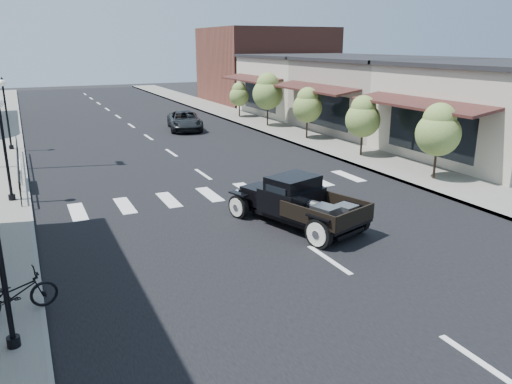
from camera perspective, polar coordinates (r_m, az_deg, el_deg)
name	(u,v)px	position (r m, az deg, el deg)	size (l,w,h in m)	color
ground	(277,225)	(15.93, 2.40, -3.78)	(120.00, 120.00, 0.00)	black
road	(157,143)	(29.58, -11.26, 5.50)	(14.00, 80.00, 0.02)	black
road_markings	(183,161)	(24.86, -8.37, 3.54)	(12.00, 60.00, 0.06)	silver
sidewalk_right	(286,131)	(32.63, 3.42, 6.93)	(3.00, 80.00, 0.15)	gray
storefront_near	(507,112)	(28.11, 26.73, 8.13)	(10.00, 9.00, 4.50)	#B5AC99
storefront_mid	(388,96)	(34.36, 14.86, 10.57)	(10.00, 9.00, 4.50)	#A39688
storefront_far	(315,86)	(41.63, 6.79, 11.96)	(10.00, 9.00, 4.50)	beige
far_building_right	(266,65)	(50.52, 1.16, 14.29)	(11.00, 10.00, 7.00)	brown
railing	(18,163)	(23.71, -25.54, 3.06)	(0.08, 10.00, 1.00)	black
banner	(22,178)	(21.81, -25.20, 1.49)	(0.04, 2.20, 0.60)	silver
lamp_post_b	(5,149)	(19.53, -26.77, 4.46)	(0.36, 0.36, 3.76)	black
lamp_post_c	(7,114)	(29.42, -26.61, 8.02)	(0.36, 0.36, 3.76)	black
small_tree_a	(437,143)	(21.75, 19.99, 5.31)	(1.81, 1.81, 3.01)	olive
small_tree_b	(362,127)	(25.45, 12.06, 7.30)	(1.72, 1.72, 2.87)	olive
small_tree_c	(307,114)	(29.78, 5.88, 8.88)	(1.72, 1.72, 2.87)	olive
small_tree_d	(268,100)	(34.28, 1.33, 10.43)	(2.05, 2.05, 3.41)	olive
small_tree_e	(239,100)	(38.68, -1.93, 10.45)	(1.50, 1.50, 2.49)	olive
hotrod_pickup	(298,201)	(15.63, 4.78, -1.08)	(2.19, 4.69, 1.63)	black
second_car	(185,121)	(33.77, -8.15, 8.05)	(2.05, 4.44, 1.23)	black
motorcycle	(14,294)	(11.59, -25.88, -10.46)	(0.59, 1.70, 0.89)	black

